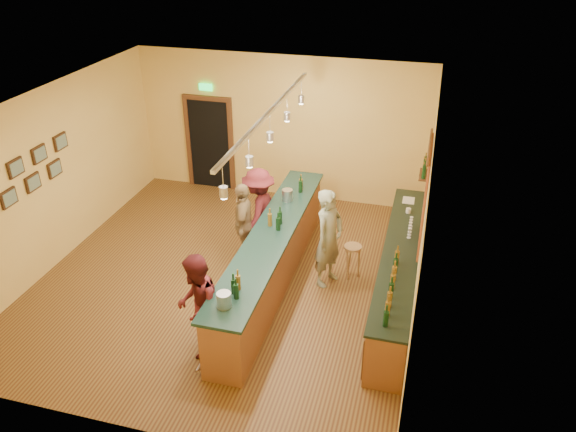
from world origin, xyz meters
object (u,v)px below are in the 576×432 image
(customer_a, at_px, (197,306))
(bar_stool, at_px, (353,253))
(bartender, at_px, (329,238))
(customer_b, at_px, (244,223))
(customer_c, at_px, (259,211))
(tasting_bar, at_px, (272,254))
(back_counter, at_px, (399,273))

(customer_a, relative_size, bar_stool, 2.53)
(bar_stool, bearing_deg, customer_a, -126.96)
(bartender, bearing_deg, customer_a, 169.05)
(customer_b, distance_m, customer_c, 0.44)
(tasting_bar, distance_m, customer_b, 0.95)
(back_counter, bearing_deg, bar_stool, 155.31)
(customer_c, bearing_deg, bartender, 67.79)
(tasting_bar, bearing_deg, back_counter, 4.80)
(tasting_bar, xyz_separation_m, bartender, (0.92, 0.32, 0.29))
(customer_a, bearing_deg, tasting_bar, 148.19)
(tasting_bar, height_order, customer_c, customer_c)
(customer_c, bearing_deg, tasting_bar, 31.54)
(customer_a, bearing_deg, bar_stool, 127.32)
(customer_a, bearing_deg, customer_c, 164.28)
(back_counter, relative_size, tasting_bar, 0.89)
(back_counter, distance_m, customer_b, 2.92)
(customer_b, bearing_deg, customer_a, -8.31)
(customer_a, xyz_separation_m, customer_b, (-0.16, 2.51, -0.02))
(bartender, bearing_deg, back_counter, -73.58)
(tasting_bar, bearing_deg, customer_b, 139.63)
(tasting_bar, bearing_deg, bar_stool, 23.51)
(back_counter, relative_size, customer_b, 2.87)
(customer_c, bearing_deg, customer_b, -19.30)
(customer_c, bearing_deg, customer_a, 2.90)
(tasting_bar, height_order, customer_a, customer_a)
(customer_a, relative_size, customer_c, 0.96)
(customer_c, height_order, bar_stool, customer_c)
(tasting_bar, height_order, customer_b, customer_b)
(customer_a, relative_size, customer_b, 1.03)
(tasting_bar, xyz_separation_m, customer_b, (-0.71, 0.60, 0.19))
(tasting_bar, xyz_separation_m, customer_c, (-0.55, 1.00, 0.24))
(back_counter, distance_m, customer_a, 3.43)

